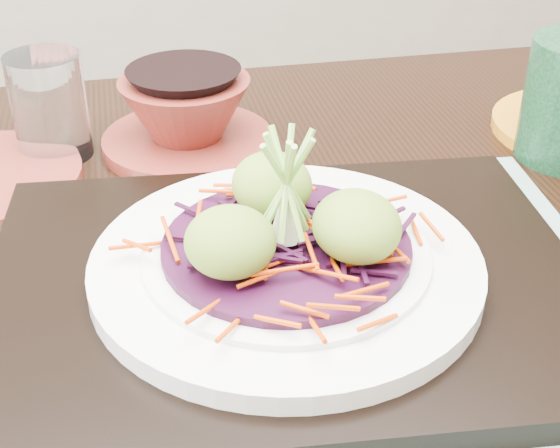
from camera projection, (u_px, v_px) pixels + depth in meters
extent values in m
cube|color=black|center=(282.00, 276.00, 0.65)|extent=(1.29, 0.87, 0.04)
cube|color=gray|center=(286.00, 297.00, 0.59)|extent=(0.55, 0.45, 0.00)
cube|color=black|center=(286.00, 284.00, 0.58)|extent=(0.47, 0.38, 0.02)
cylinder|color=white|center=(286.00, 265.00, 0.57)|extent=(0.29, 0.29, 0.02)
cylinder|color=white|center=(286.00, 254.00, 0.57)|extent=(0.21, 0.21, 0.01)
cylinder|color=#2E0921|center=(286.00, 246.00, 0.56)|extent=(0.18, 0.18, 0.01)
ellipsoid|color=olive|center=(231.00, 242.00, 0.52)|extent=(0.07, 0.07, 0.05)
ellipsoid|color=olive|center=(357.00, 227.00, 0.54)|extent=(0.07, 0.07, 0.05)
ellipsoid|color=olive|center=(272.00, 185.00, 0.59)|extent=(0.07, 0.07, 0.05)
cylinder|color=white|center=(49.00, 107.00, 0.76)|extent=(0.09, 0.09, 0.10)
cylinder|color=maroon|center=(188.00, 141.00, 0.80)|extent=(0.20, 0.20, 0.01)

